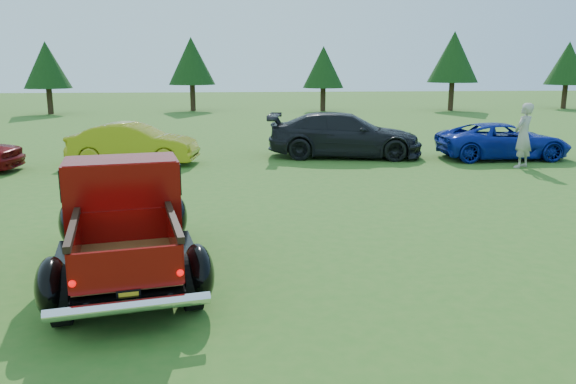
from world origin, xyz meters
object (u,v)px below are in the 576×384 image
object	(u,v)px
tree_far_east	(568,63)
spectator	(523,136)
tree_east	(454,57)
tree_mid_right	(323,67)
tree_mid_left	(191,61)
pickup_truck	(124,216)
tree_west	(47,65)
show_car_grey	(345,135)
show_car_blue	(503,141)
show_car_yellow	(134,144)

from	to	relation	value
tree_far_east	spectator	distance (m)	28.02
tree_east	spectator	xyz separation A→B (m)	(-6.51, -22.23, -2.67)
tree_mid_right	spectator	xyz separation A→B (m)	(2.49, -22.73, -1.99)
tree_mid_left	tree_far_east	world-z (taller)	tree_mid_left
tree_mid_left	pickup_truck	xyz separation A→B (m)	(1.02, -31.49, -2.57)
tree_far_east	tree_west	bearing A→B (deg)	-177.61
pickup_truck	spectator	distance (m)	13.04
show_car_grey	spectator	bearing A→B (deg)	-107.12
tree_west	show_car_blue	bearing A→B (deg)	-44.07
spectator	tree_east	bearing A→B (deg)	-141.23
spectator	show_car_blue	bearing A→B (deg)	-132.44
show_car_yellow	spectator	world-z (taller)	spectator
tree_mid_left	show_car_grey	bearing A→B (deg)	-72.90
tree_west	tree_east	bearing A→B (deg)	1.06
tree_east	tree_mid_right	bearing A→B (deg)	176.82
tree_far_east	show_car_blue	distance (m)	26.56
tree_east	pickup_truck	distance (m)	34.58
show_car_blue	spectator	xyz separation A→B (m)	(-0.22, -1.68, 0.39)
tree_mid_right	spectator	size ratio (longest dim) A/B	2.23
tree_mid_right	show_car_grey	bearing A→B (deg)	-97.08
tree_far_east	pickup_truck	size ratio (longest dim) A/B	0.99
pickup_truck	show_car_blue	world-z (taller)	pickup_truck
spectator	tree_west	bearing A→B (deg)	-81.59
tree_mid_right	tree_east	distance (m)	9.04
show_car_yellow	show_car_grey	size ratio (longest dim) A/B	0.76
pickup_truck	show_car_blue	xyz separation A→B (m)	(10.70, 9.43, -0.21)
tree_mid_left	tree_west	bearing A→B (deg)	-167.47
tree_mid_right	pickup_truck	world-z (taller)	tree_mid_right
tree_mid_left	show_car_grey	distance (m)	22.26
tree_mid_left	show_car_yellow	distance (m)	22.12
tree_mid_left	tree_east	bearing A→B (deg)	-4.76
show_car_grey	tree_west	bearing A→B (deg)	49.39
tree_east	tree_west	bearing A→B (deg)	-178.94
tree_mid_left	show_car_grey	xyz separation A→B (m)	(6.50, -21.13, -2.63)
tree_mid_left	show_car_yellow	bearing A→B (deg)	-91.11
tree_far_east	show_car_yellow	bearing A→B (deg)	-141.98
pickup_truck	tree_east	bearing A→B (deg)	49.52
tree_far_east	show_car_yellow	size ratio (longest dim) A/B	1.21
show_car_grey	show_car_blue	size ratio (longest dim) A/B	1.20
tree_mid_right	tree_far_east	size ratio (longest dim) A/B	0.92
show_car_blue	tree_far_east	bearing A→B (deg)	-34.43
tree_mid_left	tree_far_east	xyz separation A→B (m)	(27.00, -0.50, -0.14)
tree_east	show_car_grey	distance (m)	22.94
pickup_truck	show_car_grey	bearing A→B (deg)	51.14
spectator	tree_mid_right	bearing A→B (deg)	-118.66
show_car_yellow	show_car_blue	size ratio (longest dim) A/B	0.92
show_car_grey	spectator	distance (m)	5.63
tree_west	tree_mid_right	bearing A→B (deg)	3.18
pickup_truck	show_car_yellow	bearing A→B (deg)	87.64
tree_west	spectator	xyz separation A→B (m)	(20.49, -21.73, -2.12)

